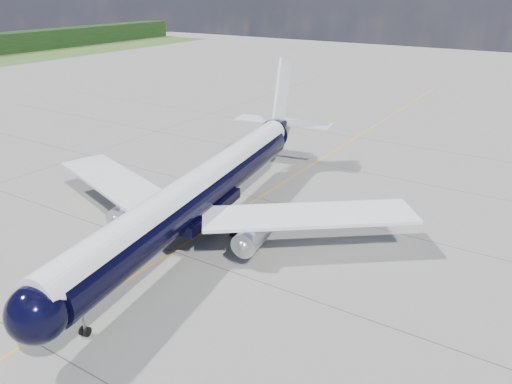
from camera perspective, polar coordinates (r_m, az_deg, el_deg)
ground at (r=62.38m, az=2.75°, el=0.82°), size 320.00×320.00×0.00m
taxiway_centerline at (r=58.42m, az=0.30°, el=-0.70°), size 0.16×160.00×0.01m
main_airliner at (r=49.70m, az=-5.87°, el=0.50°), size 40.78×50.15×14.55m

